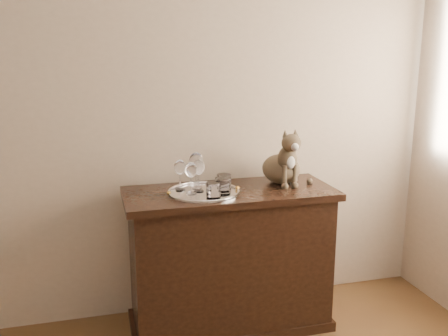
# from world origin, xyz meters

# --- Properties ---
(wall_back) EXTENTS (4.00, 0.10, 2.70)m
(wall_back) POSITION_xyz_m (0.00, 2.25, 1.35)
(wall_back) COLOR tan
(wall_back) RESTS_ON ground
(sideboard) EXTENTS (1.20, 0.50, 0.85)m
(sideboard) POSITION_xyz_m (0.60, 1.94, 0.42)
(sideboard) COLOR black
(sideboard) RESTS_ON ground
(tray) EXTENTS (0.40, 0.40, 0.01)m
(tray) POSITION_xyz_m (0.44, 1.91, 0.85)
(tray) COLOR silver
(tray) RESTS_ON sideboard
(wine_glass_a) EXTENTS (0.07, 0.07, 0.18)m
(wine_glass_a) POSITION_xyz_m (0.32, 1.98, 0.95)
(wine_glass_a) COLOR white
(wine_glass_a) RESTS_ON tray
(wine_glass_b) EXTENTS (0.08, 0.08, 0.21)m
(wine_glass_b) POSITION_xyz_m (0.42, 2.01, 0.96)
(wine_glass_b) COLOR white
(wine_glass_b) RESTS_ON tray
(wine_glass_c) EXTENTS (0.07, 0.07, 0.18)m
(wine_glass_c) POSITION_xyz_m (0.37, 1.90, 0.95)
(wine_glass_c) COLOR silver
(wine_glass_c) RESTS_ON tray
(wine_glass_d) EXTENTS (0.07, 0.07, 0.18)m
(wine_glass_d) POSITION_xyz_m (0.42, 1.94, 0.95)
(wine_glass_d) COLOR white
(wine_glass_d) RESTS_ON tray
(tumbler_a) EXTENTS (0.08, 0.08, 0.09)m
(tumbler_a) POSITION_xyz_m (0.53, 1.84, 0.91)
(tumbler_a) COLOR white
(tumbler_a) RESTS_ON tray
(tumbler_b) EXTENTS (0.08, 0.08, 0.09)m
(tumbler_b) POSITION_xyz_m (0.47, 1.79, 0.90)
(tumbler_b) COLOR white
(tumbler_b) RESTS_ON tray
(tumbler_c) EXTENTS (0.08, 0.08, 0.09)m
(tumbler_c) POSITION_xyz_m (0.56, 1.93, 0.90)
(tumbler_c) COLOR white
(tumbler_c) RESTS_ON tray
(cat) EXTENTS (0.35, 0.33, 0.34)m
(cat) POSITION_xyz_m (0.94, 2.02, 1.02)
(cat) COLOR #4C3F2D
(cat) RESTS_ON sideboard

